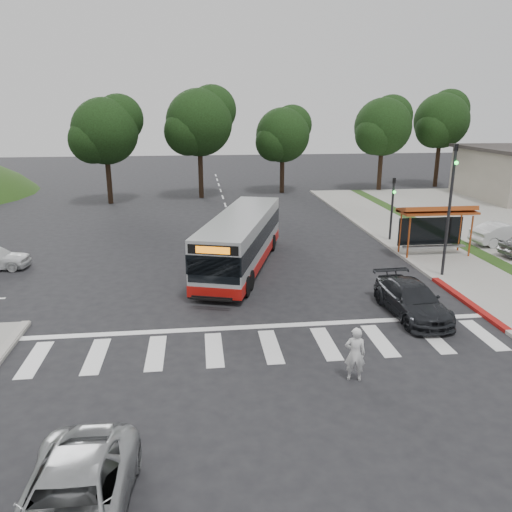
{
  "coord_description": "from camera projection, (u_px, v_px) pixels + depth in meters",
  "views": [
    {
      "loc": [
        -2.41,
        -20.8,
        8.09
      ],
      "look_at": [
        0.18,
        0.88,
        1.6
      ],
      "focal_mm": 35.0,
      "sensor_mm": 36.0,
      "label": 1
    }
  ],
  "objects": [
    {
      "name": "curb_east_red",
      "position": [
        467.0,
        302.0,
        21.47
      ],
      "size": [
        0.32,
        6.0,
        0.15
      ],
      "primitive_type": "cube",
      "color": "maroon",
      "rests_on": "ground"
    },
    {
      "name": "tree_north_a",
      "position": [
        200.0,
        121.0,
        45.0
      ],
      "size": [
        6.6,
        6.15,
        10.17
      ],
      "color": "black",
      "rests_on": "ground"
    },
    {
      "name": "pedestrian",
      "position": [
        355.0,
        354.0,
        15.24
      ],
      "size": [
        0.72,
        0.56,
        1.75
      ],
      "primitive_type": "imported",
      "rotation": [
        0.0,
        0.0,
        2.9
      ],
      "color": "silver",
      "rests_on": "ground"
    },
    {
      "name": "transit_bus",
      "position": [
        241.0,
        241.0,
        25.99
      ],
      "size": [
        5.52,
        11.13,
        2.82
      ],
      "primitive_type": null,
      "rotation": [
        0.0,
        0.0,
        -0.3
      ],
      "color": "#ADAFB2",
      "rests_on": "ground"
    },
    {
      "name": "tree_north_b",
      "position": [
        283.0,
        134.0,
        48.16
      ],
      "size": [
        5.72,
        5.33,
        8.43
      ],
      "color": "black",
      "rests_on": "ground"
    },
    {
      "name": "ground",
      "position": [
        254.0,
        296.0,
        22.38
      ],
      "size": [
        140.0,
        140.0,
        0.0
      ],
      "primitive_type": "plane",
      "color": "black",
      "rests_on": "ground"
    },
    {
      "name": "traffic_signal_ne_tall",
      "position": [
        450.0,
        200.0,
        23.78
      ],
      "size": [
        0.18,
        0.37,
        6.5
      ],
      "color": "black",
      "rests_on": "ground"
    },
    {
      "name": "dark_sedan",
      "position": [
        412.0,
        300.0,
        20.14
      ],
      "size": [
        2.05,
        4.65,
        1.33
      ],
      "primitive_type": "imported",
      "rotation": [
        0.0,
        0.0,
        0.04
      ],
      "color": "black",
      "rests_on": "ground"
    },
    {
      "name": "silver_suv_south",
      "position": [
        71.0,
        505.0,
        9.72
      ],
      "size": [
        2.3,
        4.79,
        1.32
      ],
      "primitive_type": "imported",
      "rotation": [
        0.0,
        0.0,
        -0.02
      ],
      "color": "#A3A6A8",
      "rests_on": "ground"
    },
    {
      "name": "tree_north_c",
      "position": [
        106.0,
        130.0,
        42.36
      ],
      "size": [
        6.16,
        5.74,
        9.3
      ],
      "color": "black",
      "rests_on": "ground"
    },
    {
      "name": "traffic_signal_ne_short",
      "position": [
        393.0,
        202.0,
        30.84
      ],
      "size": [
        0.18,
        0.37,
        4.0
      ],
      "color": "black",
      "rests_on": "ground"
    },
    {
      "name": "bus_shelter",
      "position": [
        436.0,
        215.0,
        27.79
      ],
      "size": [
        4.2,
        1.6,
        2.86
      ],
      "color": "#A3451B",
      "rests_on": "sidewalk_east"
    },
    {
      "name": "sidewalk_east",
      "position": [
        414.0,
        242.0,
        31.22
      ],
      "size": [
        4.0,
        40.0,
        0.12
      ],
      "primitive_type": "cube",
      "color": "gray",
      "rests_on": "ground"
    },
    {
      "name": "curb_east",
      "position": [
        383.0,
        242.0,
        30.99
      ],
      "size": [
        0.3,
        40.0,
        0.15
      ],
      "primitive_type": "cube",
      "color": "#9E9991",
      "rests_on": "ground"
    },
    {
      "name": "crosswalk_ladder",
      "position": [
        271.0,
        346.0,
        17.62
      ],
      "size": [
        18.0,
        2.6,
        0.01
      ],
      "primitive_type": "cube",
      "color": "silver",
      "rests_on": "ground"
    },
    {
      "name": "parked_car_1",
      "position": [
        504.0,
        234.0,
        30.24
      ],
      "size": [
        4.19,
        1.86,
        1.34
      ],
      "primitive_type": "imported",
      "rotation": [
        0.0,
        0.0,
        1.68
      ],
      "color": "silver",
      "rests_on": "parking_lot"
    },
    {
      "name": "tree_ne_b",
      "position": [
        442.0,
        120.0,
        51.63
      ],
      "size": [
        6.16,
        5.74,
        10.02
      ],
      "color": "black",
      "rests_on": "ground"
    },
    {
      "name": "tree_ne_a",
      "position": [
        383.0,
        126.0,
        49.09
      ],
      "size": [
        6.16,
        5.74,
        9.3
      ],
      "color": "black",
      "rests_on": "parking_lot"
    }
  ]
}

